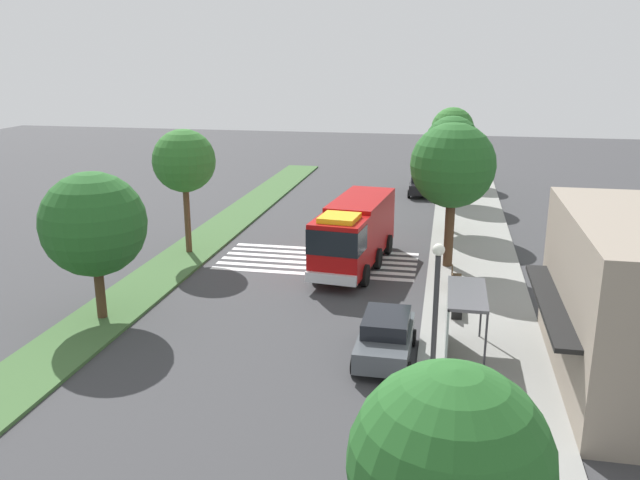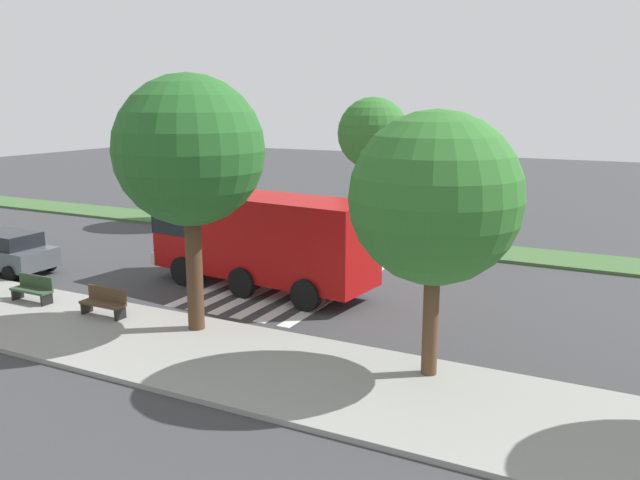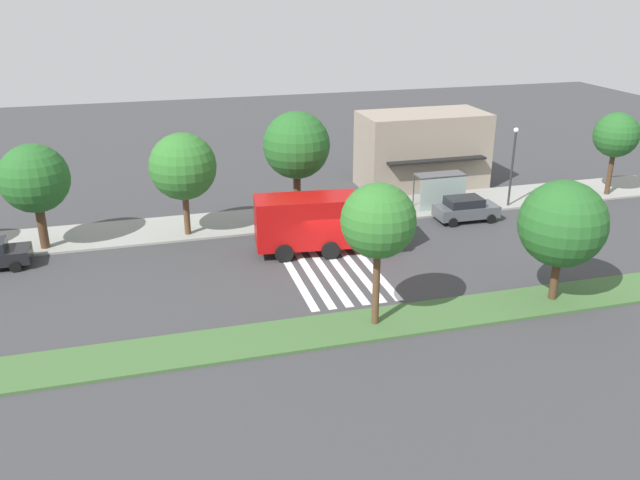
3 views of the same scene
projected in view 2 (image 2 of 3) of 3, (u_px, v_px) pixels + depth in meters
The scene contains 12 objects.
ground_plane at pixel (302, 277), 25.89m from camera, with size 120.00×120.00×0.00m, color #38383A.
sidewalk at pixel (162, 345), 18.56m from camera, with size 60.00×4.81×0.14m, color gray.
median_strip at pixel (373, 240), 32.39m from camera, with size 60.00×3.00×0.14m, color #3D6033.
crosswalk at pixel (302, 277), 25.88m from camera, with size 4.95×10.77×0.01m.
fire_truck at pixel (255, 235), 24.03m from camera, with size 9.20×3.52×3.55m.
parked_car_mid at pixel (6, 251), 26.48m from camera, with size 4.31×2.15×1.67m.
bench_near_shelter at pixel (33, 289), 22.24m from camera, with size 1.60×0.50×0.90m.
bench_west_of_shelter at pixel (104, 302), 20.77m from camera, with size 1.60×0.50×0.90m.
sidewalk_tree_center at pixel (435, 199), 15.51m from camera, with size 4.20×4.20×6.60m.
sidewalk_tree_east at pixel (189, 152), 18.57m from camera, with size 4.36×4.36×7.56m.
median_tree_far_west at pixel (373, 134), 31.32m from camera, with size 3.47×3.47×6.94m.
median_tree_west at pixel (210, 150), 35.87m from camera, with size 4.36×4.36×6.29m.
Camera 2 is at (-12.00, 21.93, 6.93)m, focal length 36.42 mm.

